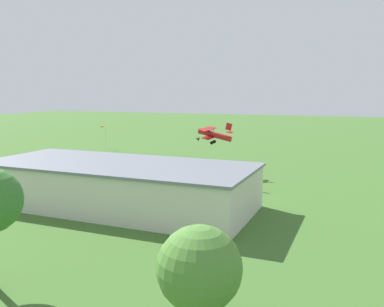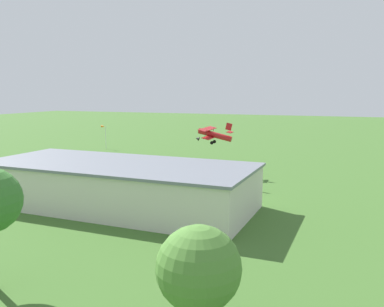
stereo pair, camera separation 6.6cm
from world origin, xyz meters
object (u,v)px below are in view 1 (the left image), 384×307
person_at_fence_line (110,170)px  person_walking_on_apron (117,172)px  car_grey (22,171)px  car_yellow (9,166)px  windsock (103,128)px  car_blue (61,173)px  person_near_hangar_door (261,187)px  biplane (213,134)px  tree_near_perimeter_road (199,268)px  hangar (119,185)px

person_at_fence_line → person_walking_on_apron: 2.07m
car_grey → car_yellow: size_ratio=0.93×
person_walking_on_apron → windsock: windsock is taller
car_grey → person_at_fence_line: bearing=-156.2°
car_blue → person_walking_on_apron: bearing=-152.0°
person_near_hangar_door → windsock: bearing=-33.6°
biplane → person_near_hangar_door: biplane is taller
windsock → car_blue: bearing=111.2°
car_yellow → person_at_fence_line: (-20.75, -4.09, -0.04)m
person_walking_on_apron → windsock: 38.75m
biplane → person_walking_on_apron: 19.39m
car_blue → person_near_hangar_door: (-36.74, -2.05, 0.04)m
car_grey → windsock: 37.63m
car_grey → person_near_hangar_door: 44.87m
car_blue → car_grey: car_grey is taller
biplane → tree_near_perimeter_road: (-16.21, 52.16, -2.45)m
tree_near_perimeter_road → biplane: bearing=-72.7°
car_yellow → person_at_fence_line: size_ratio=2.77×
biplane → windsock: 44.88m
person_walking_on_apron → tree_near_perimeter_road: tree_near_perimeter_road is taller
car_blue → person_near_hangar_door: bearing=-176.8°
biplane → car_yellow: biplane is taller
person_at_fence_line → windsock: bearing=-55.2°
hangar → car_grey: 30.77m
car_grey → windsock: windsock is taller
biplane → tree_near_perimeter_road: size_ratio=1.09×
person_near_hangar_door → windsock: (50.59, -33.62, 4.83)m
car_blue → biplane: bearing=-151.8°
car_grey → car_blue: bearing=-171.5°
car_blue → person_near_hangar_door: size_ratio=2.75×
hangar → car_blue: (20.26, -13.13, -2.24)m
person_at_fence_line → person_walking_on_apron: (-1.97, 0.63, -0.07)m
tree_near_perimeter_road → person_near_hangar_door: bearing=-83.6°
hangar → tree_near_perimeter_road: tree_near_perimeter_road is taller
tree_near_perimeter_road → windsock: tree_near_perimeter_road is taller
hangar → car_grey: (28.27, -11.93, -2.21)m
biplane → car_blue: size_ratio=1.81×
car_yellow → person_walking_on_apron: car_yellow is taller
windsock → car_grey: bearing=99.0°
car_yellow → person_near_hangar_door: (-50.34, -0.66, -0.03)m
hangar → car_yellow: bearing=-23.2°
tree_near_perimeter_road → windsock: 92.58m
car_blue → person_at_fence_line: size_ratio=2.78×
car_grey → person_walking_on_apron: car_grey is taller
hangar → car_blue: size_ratio=8.06×
car_yellow → person_walking_on_apron: bearing=-171.3°
car_blue → person_walking_on_apron: 10.33m
person_at_fence_line → car_grey: bearing=23.8°
car_grey → person_walking_on_apron: 18.17m
person_walking_on_apron → tree_near_perimeter_road: 54.31m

